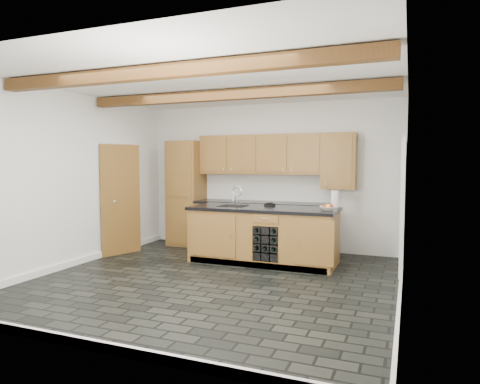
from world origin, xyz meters
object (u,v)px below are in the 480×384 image
object	(u,v)px
fruit_bowl	(328,208)
paper_towel	(335,199)
kitchen_scale	(270,204)
island	(264,235)

from	to	relation	value
fruit_bowl	paper_towel	distance (m)	0.44
fruit_bowl	paper_towel	xyz separation A→B (m)	(0.04, 0.42, 0.11)
kitchen_scale	fruit_bowl	xyz separation A→B (m)	(1.06, -0.34, 0.01)
island	kitchen_scale	distance (m)	0.57
island	fruit_bowl	bearing A→B (deg)	-3.04
kitchen_scale	island	bearing A→B (deg)	-79.35
island	paper_towel	xyz separation A→B (m)	(1.11, 0.37, 0.61)
fruit_bowl	paper_towel	world-z (taller)	paper_towel
fruit_bowl	paper_towel	size ratio (longest dim) A/B	0.89
island	kitchen_scale	bearing A→B (deg)	87.13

